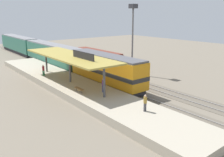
{
  "coord_description": "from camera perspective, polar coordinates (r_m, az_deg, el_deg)",
  "views": [
    {
      "loc": [
        -20.24,
        -29.37,
        10.22
      ],
      "look_at": [
        -1.38,
        -5.34,
        2.0
      ],
      "focal_mm": 38.93,
      "sensor_mm": 36.0,
      "label": 1
    }
  ],
  "objects": [
    {
      "name": "person_waiting",
      "position": [
        29.51,
        -2.05,
        -1.42
      ],
      "size": [
        0.34,
        0.34,
        1.71
      ],
      "color": "navy",
      "rests_on": "platform"
    },
    {
      "name": "person_boarding",
      "position": [
        23.99,
        7.79,
        -5.5
      ],
      "size": [
        0.34,
        0.34,
        1.71
      ],
      "color": "#4C4C51",
      "rests_on": "platform"
    },
    {
      "name": "light_mast",
      "position": [
        41.21,
        4.92,
        12.47
      ],
      "size": [
        1.1,
        1.1,
        11.7
      ],
      "color": "slate",
      "rests_on": "ground"
    },
    {
      "name": "platform_bench",
      "position": [
        29.82,
        -7.74,
        -2.4
      ],
      "size": [
        0.44,
        1.7,
        0.5
      ],
      "color": "#333338",
      "rests_on": "platform"
    },
    {
      "name": "track_near",
      "position": [
        37.1,
        -3.42,
        -0.91
      ],
      "size": [
        3.2,
        110.0,
        0.16
      ],
      "color": "#5F5649",
      "rests_on": "ground"
    },
    {
      "name": "locomotive",
      "position": [
        34.82,
        -1.47,
        2.09
      ],
      "size": [
        2.93,
        14.43,
        4.44
      ],
      "color": "#28282D",
      "rests_on": "track_near"
    },
    {
      "name": "ground_plane",
      "position": [
        38.24,
        -0.95,
        -0.45
      ],
      "size": [
        120.0,
        120.0,
        0.0
      ],
      "primitive_type": "plane",
      "color": "#706656"
    },
    {
      "name": "platform",
      "position": [
        34.68,
        -9.68,
        -1.52
      ],
      "size": [
        6.0,
        44.0,
        0.9
      ],
      "primitive_type": "cube",
      "color": "#A89E89",
      "rests_on": "ground"
    },
    {
      "name": "freight_car",
      "position": [
        44.68,
        -3.62,
        4.39
      ],
      "size": [
        2.8,
        12.0,
        3.54
      ],
      "color": "#28282D",
      "rests_on": "track_far"
    },
    {
      "name": "person_walking",
      "position": [
        38.73,
        -15.82,
        2.01
      ],
      "size": [
        0.34,
        0.34,
        1.71
      ],
      "color": "#23603D",
      "rests_on": "platform"
    },
    {
      "name": "passenger_carriage_rear",
      "position": [
        69.52,
        -21.13,
        7.53
      ],
      "size": [
        2.9,
        20.0,
        4.24
      ],
      "color": "#28282D",
      "rests_on": "track_near"
    },
    {
      "name": "passenger_carriage_front",
      "position": [
        50.18,
        -13.9,
        5.55
      ],
      "size": [
        2.9,
        20.0,
        4.24
      ],
      "color": "#28282D",
      "rests_on": "track_near"
    },
    {
      "name": "track_far",
      "position": [
        39.8,
        2.03,
        0.21
      ],
      "size": [
        3.2,
        110.0,
        0.16
      ],
      "color": "#5F5649",
      "rests_on": "ground"
    },
    {
      "name": "station_canopy",
      "position": [
        33.68,
        -9.91,
        5.11
      ],
      "size": [
        5.2,
        18.0,
        4.7
      ],
      "color": "#47474C",
      "rests_on": "platform"
    }
  ]
}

